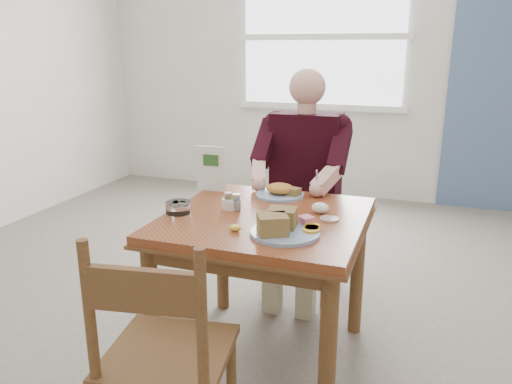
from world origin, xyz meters
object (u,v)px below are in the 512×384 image
at_px(chair_near, 164,358).
at_px(near_plate, 282,226).
at_px(chair_far, 305,218).
at_px(diner, 303,169).
at_px(far_plate, 281,191).
at_px(table, 265,238).

xyz_separation_m(chair_near, near_plate, (0.24, 0.59, 0.31)).
xyz_separation_m(chair_far, diner, (0.00, -0.09, 0.33)).
relative_size(diner, near_plate, 3.72).
relative_size(chair_far, diner, 0.69).
distance_m(chair_near, far_plate, 1.15).
distance_m(chair_far, chair_near, 1.59).
xyz_separation_m(table, near_plate, (0.14, -0.21, 0.15)).
height_order(table, near_plate, near_plate).
height_order(table, far_plate, far_plate).
bearing_deg(diner, chair_near, -93.70).
relative_size(chair_far, near_plate, 2.55).
height_order(near_plate, far_plate, near_plate).
distance_m(table, chair_near, 0.81).
bearing_deg(chair_near, far_plate, 85.95).
bearing_deg(near_plate, chair_far, 98.22).
bearing_deg(chair_far, near_plate, -81.78).
relative_size(table, chair_far, 0.97).
bearing_deg(chair_far, far_plate, -92.20).
bearing_deg(chair_near, table, 83.01).
distance_m(chair_far, diner, 0.34).
distance_m(diner, near_plate, 0.93).
xyz_separation_m(table, chair_far, (0.00, 0.80, -0.16)).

